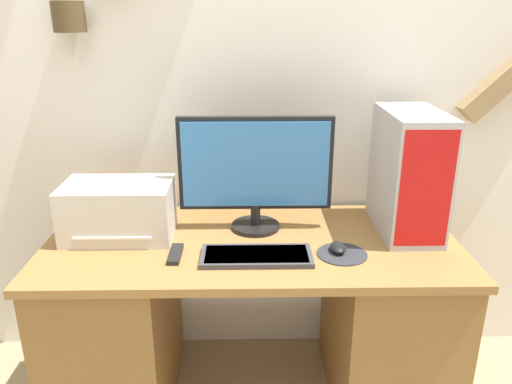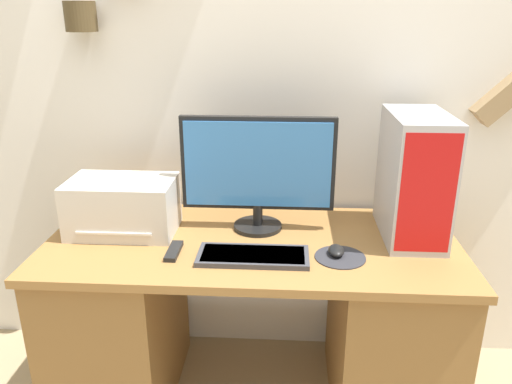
{
  "view_description": "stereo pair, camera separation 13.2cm",
  "coord_description": "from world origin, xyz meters",
  "px_view_note": "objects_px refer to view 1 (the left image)",
  "views": [
    {
      "loc": [
        -0.01,
        -1.31,
        1.49
      ],
      "look_at": [
        0.01,
        0.34,
        0.89
      ],
      "focal_mm": 35.0,
      "sensor_mm": 36.0,
      "label": 1
    },
    {
      "loc": [
        0.12,
        -1.3,
        1.49
      ],
      "look_at": [
        0.01,
        0.34,
        0.89
      ],
      "focal_mm": 35.0,
      "sensor_mm": 36.0,
      "label": 2
    }
  ],
  "objects_px": {
    "monitor": "(255,169)",
    "keyboard": "(256,256)",
    "computer_tower": "(409,173)",
    "mouse": "(338,248)",
    "remote_control": "(175,254)",
    "printer": "(119,210)"
  },
  "relations": [
    {
      "from": "monitor",
      "to": "keyboard",
      "type": "relative_size",
      "value": 1.52
    },
    {
      "from": "computer_tower",
      "to": "keyboard",
      "type": "bearing_deg",
      "value": -158.15
    },
    {
      "from": "monitor",
      "to": "mouse",
      "type": "relative_size",
      "value": 6.79
    },
    {
      "from": "mouse",
      "to": "computer_tower",
      "type": "height_order",
      "value": "computer_tower"
    },
    {
      "from": "keyboard",
      "to": "remote_control",
      "type": "height_order",
      "value": "keyboard"
    },
    {
      "from": "keyboard",
      "to": "computer_tower",
      "type": "height_order",
      "value": "computer_tower"
    },
    {
      "from": "keyboard",
      "to": "remote_control",
      "type": "bearing_deg",
      "value": 175.5
    },
    {
      "from": "remote_control",
      "to": "mouse",
      "type": "bearing_deg",
      "value": 1.86
    },
    {
      "from": "monitor",
      "to": "remote_control",
      "type": "bearing_deg",
      "value": -139.98
    },
    {
      "from": "printer",
      "to": "computer_tower",
      "type": "bearing_deg",
      "value": 1.85
    },
    {
      "from": "mouse",
      "to": "printer",
      "type": "xyz_separation_m",
      "value": [
        -0.78,
        0.15,
        0.08
      ]
    },
    {
      "from": "printer",
      "to": "remote_control",
      "type": "height_order",
      "value": "printer"
    },
    {
      "from": "printer",
      "to": "remote_control",
      "type": "relative_size",
      "value": 2.81
    },
    {
      "from": "monitor",
      "to": "computer_tower",
      "type": "relative_size",
      "value": 1.25
    },
    {
      "from": "printer",
      "to": "remote_control",
      "type": "xyz_separation_m",
      "value": [
        0.22,
        -0.17,
        -0.09
      ]
    },
    {
      "from": "computer_tower",
      "to": "mouse",
      "type": "bearing_deg",
      "value": -146.57
    },
    {
      "from": "monitor",
      "to": "keyboard",
      "type": "distance_m",
      "value": 0.34
    },
    {
      "from": "mouse",
      "to": "printer",
      "type": "height_order",
      "value": "printer"
    },
    {
      "from": "keyboard",
      "to": "mouse",
      "type": "xyz_separation_m",
      "value": [
        0.28,
        0.04,
        0.01
      ]
    },
    {
      "from": "keyboard",
      "to": "printer",
      "type": "height_order",
      "value": "printer"
    },
    {
      "from": "monitor",
      "to": "remote_control",
      "type": "xyz_separation_m",
      "value": [
        -0.28,
        -0.23,
        -0.23
      ]
    },
    {
      "from": "remote_control",
      "to": "computer_tower",
      "type": "bearing_deg",
      "value": 13.68
    }
  ]
}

